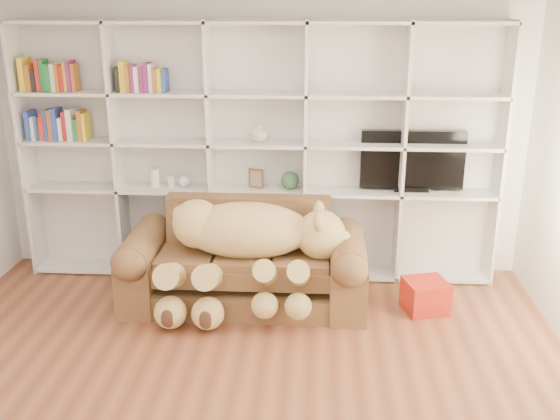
# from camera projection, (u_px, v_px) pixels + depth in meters

# --- Properties ---
(wall_back) EXTENTS (5.00, 0.02, 2.70)m
(wall_back) POSITION_uv_depth(u_px,v_px,m) (260.00, 134.00, 5.91)
(wall_back) COLOR white
(wall_back) RESTS_ON floor
(bookshelf) EXTENTS (4.43, 0.35, 2.40)m
(bookshelf) POSITION_uv_depth(u_px,v_px,m) (233.00, 141.00, 5.81)
(bookshelf) COLOR silver
(bookshelf) RESTS_ON floor
(sofa) EXTENTS (2.09, 0.90, 0.88)m
(sofa) POSITION_uv_depth(u_px,v_px,m) (245.00, 266.00, 5.48)
(sofa) COLOR brown
(sofa) RESTS_ON floor
(teddy_bear) EXTENTS (1.61, 0.87, 0.94)m
(teddy_bear) POSITION_uv_depth(u_px,v_px,m) (246.00, 244.00, 5.22)
(teddy_bear) COLOR tan
(teddy_bear) RESTS_ON sofa
(throw_pillow) EXTENTS (0.44, 0.36, 0.41)m
(throw_pillow) POSITION_uv_depth(u_px,v_px,m) (197.00, 227.00, 5.55)
(throw_pillow) COLOR maroon
(throw_pillow) RESTS_ON sofa
(gift_box) EXTENTS (0.42, 0.40, 0.28)m
(gift_box) POSITION_uv_depth(u_px,v_px,m) (425.00, 296.00, 5.36)
(gift_box) COLOR red
(gift_box) RESTS_ON floor
(tv) EXTENTS (0.95, 0.18, 0.56)m
(tv) POSITION_uv_depth(u_px,v_px,m) (412.00, 161.00, 5.76)
(tv) COLOR black
(tv) RESTS_ON bookshelf
(picture_frame) EXTENTS (0.15, 0.08, 0.18)m
(picture_frame) POSITION_uv_depth(u_px,v_px,m) (256.00, 178.00, 5.85)
(picture_frame) COLOR brown
(picture_frame) RESTS_ON bookshelf
(green_vase) EXTENTS (0.17, 0.17, 0.17)m
(green_vase) POSITION_uv_depth(u_px,v_px,m) (290.00, 180.00, 5.84)
(green_vase) COLOR #315F36
(green_vase) RESTS_ON bookshelf
(figurine_tall) EXTENTS (0.09, 0.09, 0.18)m
(figurine_tall) POSITION_uv_depth(u_px,v_px,m) (155.00, 178.00, 5.91)
(figurine_tall) COLOR white
(figurine_tall) RESTS_ON bookshelf
(figurine_short) EXTENTS (0.08, 0.08, 0.11)m
(figurine_short) POSITION_uv_depth(u_px,v_px,m) (171.00, 181.00, 5.91)
(figurine_short) COLOR white
(figurine_short) RESTS_ON bookshelf
(snow_globe) EXTENTS (0.11, 0.11, 0.11)m
(snow_globe) POSITION_uv_depth(u_px,v_px,m) (184.00, 181.00, 5.90)
(snow_globe) COLOR silver
(snow_globe) RESTS_ON bookshelf
(shelf_vase) EXTENTS (0.22, 0.22, 0.18)m
(shelf_vase) POSITION_uv_depth(u_px,v_px,m) (259.00, 132.00, 5.71)
(shelf_vase) COLOR beige
(shelf_vase) RESTS_ON bookshelf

